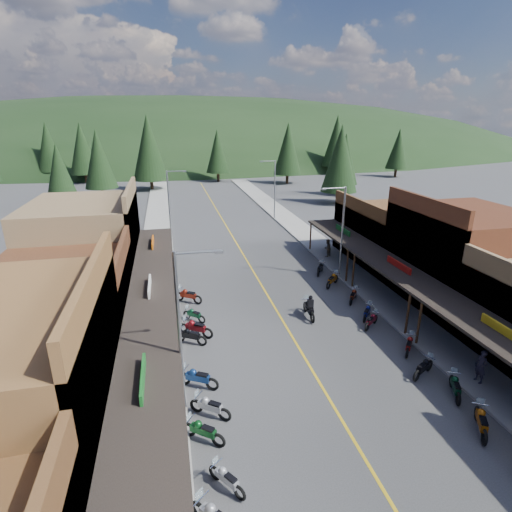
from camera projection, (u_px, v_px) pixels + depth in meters
ground at (289, 331)px, 26.39m from camera, size 220.00×220.00×0.00m
centerline at (236, 243)px, 44.83m from camera, size 0.15×90.00×0.01m
sidewalk_west at (157, 248)px, 43.01m from camera, size 3.40×94.00×0.15m
sidewalk_east at (310, 238)px, 46.59m from camera, size 3.40×94.00×0.15m
shop_west_1 at (4, 391)px, 15.11m from camera, size 10.90×10.20×8.20m
shop_west_2 at (65, 305)px, 24.30m from camera, size 10.90×9.00×6.20m
shop_west_3 at (89, 244)px, 32.82m from camera, size 10.90×10.20×8.20m
shop_east_2 at (461, 257)px, 29.64m from camera, size 10.90×9.00×8.20m
shop_east_3 at (391, 235)px, 38.81m from camera, size 10.90×10.20×6.20m
streetlight_0 at (182, 326)px, 17.96m from camera, size 2.16×0.18×8.00m
streetlight_1 at (170, 203)px, 43.78m from camera, size 2.16×0.18×8.00m
streetlight_2 at (341, 229)px, 33.73m from camera, size 2.16×0.18×8.00m
streetlight_3 at (274, 187)px, 54.01m from camera, size 2.16×0.18×8.00m
ridge_hill at (184, 155)px, 150.85m from camera, size 310.00×140.00×60.00m
pine_1 at (82, 148)px, 83.61m from camera, size 5.88×5.88×12.50m
pine_2 at (149, 148)px, 75.18m from camera, size 6.72×6.72×14.00m
pine_3 at (217, 151)px, 85.93m from camera, size 5.04×5.04×11.00m
pine_4 at (288, 149)px, 83.03m from camera, size 5.88×5.88×12.50m
pine_5 at (337, 141)px, 97.14m from camera, size 6.72×6.72×14.00m
pine_6 at (398, 149)px, 92.73m from camera, size 5.04×5.04×11.00m
pine_7 at (48, 147)px, 87.49m from camera, size 5.88×5.88×12.50m
pine_8 at (59, 172)px, 56.78m from camera, size 4.48×4.48×10.00m
pine_9 at (345, 159)px, 70.72m from camera, size 4.93×4.93×10.80m
pine_10 at (99, 159)px, 66.55m from camera, size 5.38×5.38×11.60m
pine_11 at (340, 159)px, 63.18m from camera, size 5.82×5.82×12.40m
bike_west_3 at (227, 478)px, 14.97m from camera, size 1.61×1.88×1.07m
bike_west_4 at (203, 430)px, 17.17m from camera, size 2.11×1.84×1.21m
bike_west_5 at (210, 406)px, 18.62m from camera, size 2.13×1.82×1.21m
bike_west_6 at (198, 377)px, 20.63m from camera, size 2.32×1.76×1.28m
bike_west_7 at (191, 335)px, 24.68m from camera, size 2.17×1.73×1.21m
bike_west_8 at (196, 327)px, 25.48m from camera, size 2.40×1.92×1.34m
bike_west_9 at (194, 314)px, 27.47m from camera, size 1.76×1.73×1.06m
bike_west_10 at (188, 295)px, 30.20m from camera, size 2.27×1.87×1.28m
bike_east_3 at (482, 420)px, 17.71m from camera, size 1.69×2.21×1.22m
bike_east_4 at (456, 386)px, 20.05m from camera, size 1.49×2.11×1.15m
bike_east_5 at (423, 367)px, 21.59m from camera, size 2.05×1.52×1.13m
bike_east_6 at (409, 344)px, 23.79m from camera, size 1.75×1.90×1.11m
bike_east_7 at (371, 320)px, 26.66m from camera, size 1.86×1.66×1.07m
bike_east_8 at (367, 312)px, 27.81m from camera, size 1.69×1.84×1.07m
bike_east_9 at (353, 295)px, 30.38m from camera, size 1.71×1.90×1.10m
bike_east_10 at (332, 279)px, 33.18m from camera, size 2.06×2.02×1.24m
bike_east_11 at (320, 268)px, 35.79m from camera, size 1.67×2.03×1.14m
rider_on_bike at (309, 308)px, 27.96m from camera, size 0.88×2.36×1.77m
pedestrian_east_a at (481, 366)px, 20.76m from camera, size 0.49×0.71×1.86m
pedestrian_east_b at (327, 248)px, 39.78m from camera, size 1.00×0.91×1.79m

